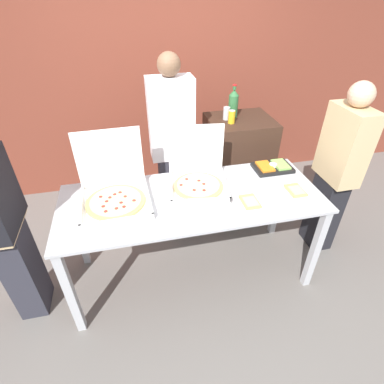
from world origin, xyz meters
name	(u,v)px	position (x,y,z in m)	size (l,w,h in m)	color
ground_plane	(192,271)	(0.00, 0.00, 0.00)	(16.00, 16.00, 0.00)	slate
brick_wall_behind	(159,72)	(0.00, 1.70, 1.40)	(10.00, 0.06, 2.80)	brown
buffet_table	(192,209)	(0.00, 0.00, 0.75)	(2.03, 0.80, 0.86)	#B7BABF
pizza_box_near_left	(198,177)	(0.08, 0.16, 0.94)	(0.51, 0.53, 0.45)	white
pizza_box_far_left	(114,191)	(-0.58, 0.10, 0.95)	(0.51, 0.53, 0.49)	white
paper_plate_front_left	(250,202)	(0.41, -0.17, 0.87)	(0.23, 0.23, 0.03)	white
paper_plate_front_right	(295,191)	(0.81, -0.11, 0.87)	(0.24, 0.24, 0.03)	white
veggie_tray	(273,167)	(0.79, 0.25, 0.88)	(0.33, 0.22, 0.05)	black
sideboard_podium	(236,167)	(0.69, 0.85, 0.55)	(0.65, 0.55, 1.11)	#382319
soda_bottle	(233,103)	(0.63, 0.94, 1.25)	(0.10, 0.10, 0.32)	#2D6638
soda_can_silver	(227,113)	(0.55, 0.88, 1.17)	(0.07, 0.07, 0.12)	silver
soda_can_colored	(232,117)	(0.57, 0.78, 1.17)	(0.07, 0.07, 0.12)	gold
person_guest_plaid	(172,148)	(-0.03, 0.71, 0.93)	(0.40, 0.22, 1.78)	#2D2D38
person_guest_cap	(336,172)	(1.34, 0.11, 0.85)	(0.22, 0.40, 1.63)	black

